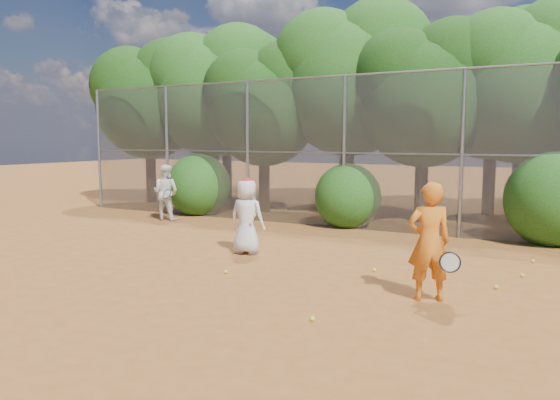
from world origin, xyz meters
The scene contains 23 objects.
ground centered at (0.00, 0.00, 0.00)m, with size 80.00×80.00×0.00m, color brown.
fence_back centered at (-0.12, 6.00, 2.05)m, with size 20.05×0.09×4.03m.
tree_0 centered at (-9.44, 8.04, 3.93)m, with size 4.38×3.81×6.00m.
tree_1 centered at (-6.94, 8.54, 4.16)m, with size 4.64×4.03×6.35m.
tree_2 centered at (-4.45, 7.83, 3.58)m, with size 3.99×3.47×5.47m.
tree_3 centered at (-1.94, 8.84, 4.40)m, with size 4.89×4.26×6.70m.
tree_4 centered at (0.55, 8.24, 3.76)m, with size 4.19×3.64×5.73m.
tree_5 centered at (3.06, 9.04, 4.05)m, with size 4.51×3.92×6.17m.
tree_9 centered at (-7.94, 10.84, 4.34)m, with size 4.83×4.20×6.62m.
tree_10 centered at (-2.93, 11.05, 4.63)m, with size 5.15×4.48×7.06m.
tree_11 centered at (2.06, 10.64, 4.16)m, with size 4.64×4.03×6.35m.
bush_0 centered at (-6.00, 6.30, 1.00)m, with size 2.00×2.00×2.00m, color #1B4D13.
bush_1 centered at (-1.00, 6.30, 0.90)m, with size 1.80×1.80×1.80m, color #1B4D13.
bush_2 centered at (4.00, 6.30, 1.10)m, with size 2.20×2.20×2.20m, color #1B4D13.
player_yellow centered at (2.58, 0.53, 0.88)m, with size 0.89×0.68×1.76m.
player_teen centered at (-1.51, 2.02, 0.78)m, with size 0.80×0.56×1.58m.
player_white centered at (-6.11, 4.85, 0.81)m, with size 0.91×0.78×1.62m.
ball_0 centered at (1.32, 1.79, 0.03)m, with size 0.07×0.07×0.07m, color #DCED2B.
ball_1 centered at (3.69, 2.65, 0.03)m, with size 0.07×0.07×0.07m, color #DCED2B.
ball_2 centered at (1.49, -1.15, 0.03)m, with size 0.07×0.07×0.07m, color #DCED2B.
ball_3 centered at (3.40, 1.64, 0.03)m, with size 0.07×0.07×0.07m, color #DCED2B.
ball_4 centered at (-0.94, 0.39, 0.03)m, with size 0.07×0.07×0.07m, color #DCED2B.
ball_5 centered at (3.77, 3.93, 0.03)m, with size 0.07×0.07×0.07m, color #DCED2B.
Camera 1 is at (4.46, -7.43, 2.39)m, focal length 35.00 mm.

